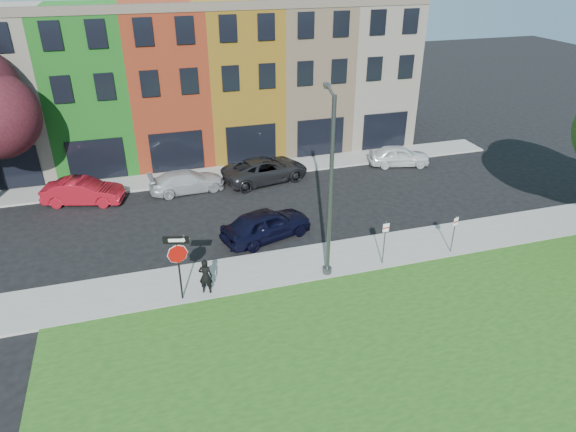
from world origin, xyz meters
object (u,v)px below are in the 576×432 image
object	(u,v)px
stop_sign	(178,255)
sedan_near	(266,224)
street_lamp	(330,189)
man	(206,276)

from	to	relation	value
stop_sign	sedan_near	world-z (taller)	stop_sign
sedan_near	street_lamp	size ratio (longest dim) A/B	0.62
sedan_near	street_lamp	xyz separation A→B (m)	(1.83, -3.90, 3.45)
stop_sign	sedan_near	bearing A→B (deg)	55.95
sedan_near	street_lamp	distance (m)	5.52
man	sedan_near	bearing A→B (deg)	-113.26
stop_sign	street_lamp	size ratio (longest dim) A/B	0.37
stop_sign	sedan_near	size ratio (longest dim) A/B	0.59
man	sedan_near	xyz separation A→B (m)	(3.71, 3.97, -0.12)
stop_sign	sedan_near	xyz separation A→B (m)	(4.77, 4.12, -1.47)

